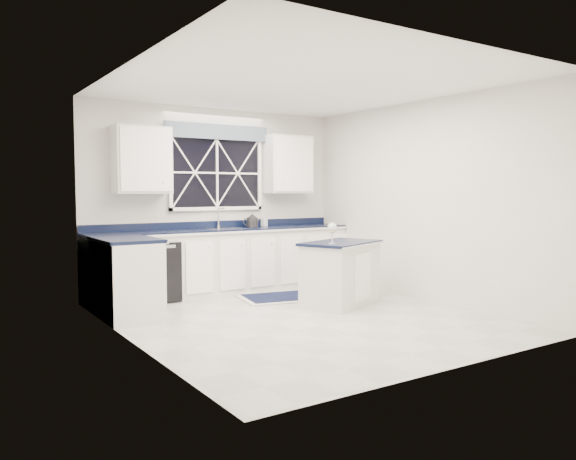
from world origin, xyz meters
TOP-DOWN VIEW (x-y plane):
  - ground at (0.00, 0.00)m, footprint 4.50×4.50m
  - back_wall at (0.00, 2.25)m, footprint 4.00×0.10m
  - base_cabinets at (-0.33, 1.78)m, footprint 3.99×1.60m
  - countertop at (0.00, 1.95)m, footprint 3.98×0.64m
  - dishwasher at (-1.10, 1.95)m, footprint 0.60×0.58m
  - window at (0.00, 2.20)m, footprint 1.65×0.09m
  - upper_cabinets at (0.00, 2.08)m, footprint 3.10×0.34m
  - faucet at (0.00, 2.14)m, footprint 0.05×0.20m
  - island at (0.86, 0.35)m, footprint 1.28×1.04m
  - rug at (0.59, 1.15)m, footprint 1.52×1.10m
  - kettle at (0.51, 2.05)m, footprint 0.28×0.19m
  - wine_glass at (0.60, 0.19)m, footprint 0.11×0.11m
  - soap_bottle at (0.79, 2.17)m, footprint 0.09×0.09m

SIDE VIEW (x-z plane):
  - ground at x=0.00m, z-range 0.00..0.00m
  - rug at x=0.59m, z-range 0.00..0.02m
  - dishwasher at x=-1.10m, z-range 0.00..0.82m
  - island at x=0.86m, z-range 0.00..0.83m
  - base_cabinets at x=-0.33m, z-range 0.00..0.90m
  - countertop at x=0.00m, z-range 0.90..0.94m
  - wine_glass at x=0.60m, z-range 0.88..1.15m
  - soap_bottle at x=0.79m, z-range 0.94..1.11m
  - kettle at x=0.51m, z-range 0.93..1.13m
  - faucet at x=0.00m, z-range 0.95..1.25m
  - back_wall at x=0.00m, z-range 0.00..2.70m
  - window at x=0.00m, z-range 1.20..2.46m
  - upper_cabinets at x=0.00m, z-range 1.45..2.35m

